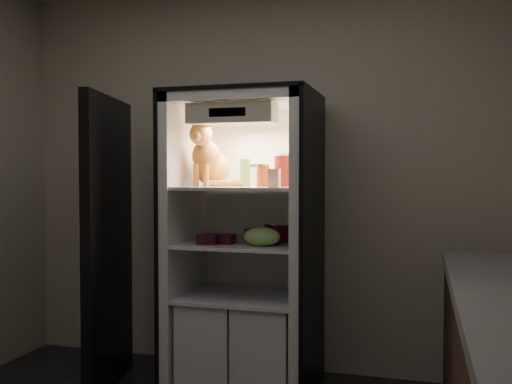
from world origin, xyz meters
TOP-DOWN VIEW (x-y plane):
  - room_shell at (0.00, 0.00)m, footprint 3.60×3.60m
  - refrigerator at (0.00, 1.38)m, footprint 0.90×0.72m
  - fridge_door at (-0.83, 1.12)m, footprint 0.26×0.86m
  - tabby_cat at (-0.22, 1.32)m, footprint 0.35×0.41m
  - parmesan_shaker at (0.01, 1.34)m, footprint 0.07×0.07m
  - mayo_tub at (0.02, 1.48)m, footprint 0.10×0.10m
  - salsa_jar at (0.14, 1.28)m, footprint 0.08×0.08m
  - pepper_jar at (0.25, 1.37)m, footprint 0.12×0.12m
  - cream_carton at (0.25, 1.13)m, footprint 0.06×0.06m
  - soda_can_a at (0.13, 1.45)m, footprint 0.06×0.06m
  - soda_can_b at (0.25, 1.38)m, footprint 0.06×0.06m
  - soda_can_c at (0.22, 1.27)m, footprint 0.07×0.07m
  - condiment_jar at (0.01, 1.41)m, footprint 0.07×0.07m
  - grape_bag at (0.16, 1.19)m, footprint 0.22×0.16m
  - berry_box_left at (-0.17, 1.18)m, footprint 0.12×0.12m
  - berry_box_right at (-0.09, 1.23)m, footprint 0.11×0.11m

SIDE VIEW (x-z plane):
  - refrigerator at x=0.00m, z-range -0.15..1.73m
  - fridge_door at x=-0.83m, z-range -0.01..1.84m
  - berry_box_right at x=-0.09m, z-range 0.94..1.00m
  - berry_box_left at x=-0.17m, z-range 0.94..1.00m
  - condiment_jar at x=0.01m, z-range 0.94..1.03m
  - soda_can_a at x=0.13m, z-range 0.94..1.05m
  - grape_bag at x=0.16m, z-range 0.94..1.05m
  - soda_can_b at x=0.25m, z-range 0.94..1.05m
  - soda_can_c at x=0.22m, z-range 0.94..1.06m
  - cream_carton at x=0.25m, z-range 1.29..1.40m
  - salsa_jar at x=0.14m, z-range 1.29..1.43m
  - mayo_tub at x=0.02m, z-range 1.29..1.43m
  - parmesan_shaker at x=0.01m, z-range 1.29..1.46m
  - pepper_jar at x=0.25m, z-range 1.29..1.50m
  - tabby_cat at x=-0.22m, z-range 1.24..1.66m
  - room_shell at x=0.00m, z-range -0.18..3.42m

